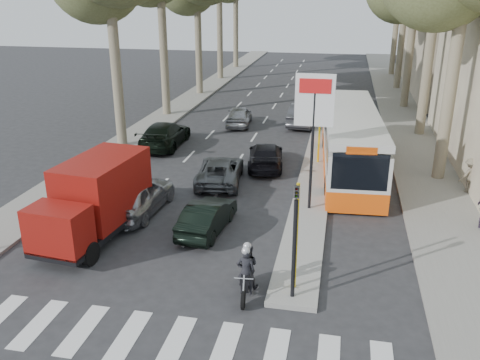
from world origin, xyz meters
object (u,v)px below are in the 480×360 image
at_px(silver_hatchback, 139,196).
at_px(city_bus, 350,140).
at_px(red_truck, 96,198).
at_px(motorcycle, 246,270).
at_px(dark_hatchback, 207,216).

xyz_separation_m(silver_hatchback, city_bus, (8.30, 7.04, 0.85)).
distance_m(red_truck, motorcycle, 6.60).
xyz_separation_m(city_bus, motorcycle, (-2.95, -11.83, -0.84)).
distance_m(silver_hatchback, city_bus, 10.92).
xyz_separation_m(dark_hatchback, city_bus, (5.16, 8.09, 0.99)).
relative_size(dark_hatchback, motorcycle, 1.89).
distance_m(silver_hatchback, red_truck, 2.44).
relative_size(silver_hatchback, dark_hatchback, 1.19).
distance_m(silver_hatchback, dark_hatchback, 3.32).
xyz_separation_m(silver_hatchback, dark_hatchback, (3.14, -1.06, -0.14)).
bearing_deg(red_truck, dark_hatchback, 22.90).
height_order(dark_hatchback, city_bus, city_bus).
relative_size(silver_hatchback, motorcycle, 2.24).
bearing_deg(city_bus, motorcycle, -107.50).
relative_size(red_truck, city_bus, 0.48).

